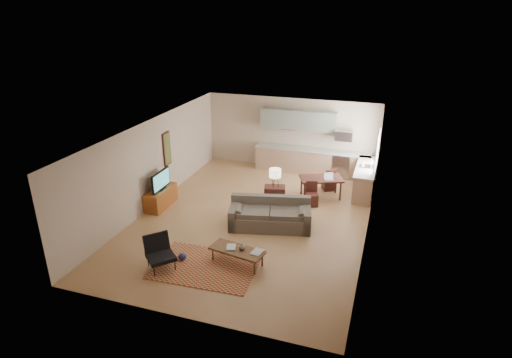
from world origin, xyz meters
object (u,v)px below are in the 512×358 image
(coffee_table, at_px, (237,256))
(dining_table, at_px, (321,188))
(console_table, at_px, (275,198))
(tv_credenza, at_px, (161,198))
(armchair, at_px, (160,254))
(sofa, at_px, (270,214))

(coffee_table, height_order, dining_table, dining_table)
(dining_table, bearing_deg, console_table, -155.78)
(tv_credenza, bearing_deg, armchair, -60.13)
(armchair, bearing_deg, tv_credenza, 72.63)
(sofa, height_order, dining_table, sofa)
(tv_credenza, height_order, dining_table, dining_table)
(tv_credenza, distance_m, dining_table, 5.11)
(coffee_table, relative_size, console_table, 1.82)
(console_table, bearing_deg, dining_table, 32.95)
(coffee_table, relative_size, armchair, 1.66)
(tv_credenza, relative_size, console_table, 1.73)
(armchair, height_order, console_table, armchair)
(sofa, relative_size, armchair, 2.93)
(sofa, xyz_separation_m, tv_credenza, (-3.61, 0.23, -0.12))
(armchair, bearing_deg, coffee_table, -22.49)
(tv_credenza, distance_m, console_table, 3.53)
(sofa, height_order, armchair, sofa)
(armchair, xyz_separation_m, console_table, (1.68, 3.96, -0.04))
(coffee_table, distance_m, dining_table, 4.64)
(sofa, distance_m, tv_credenza, 3.61)
(sofa, distance_m, coffee_table, 2.04)
(coffee_table, relative_size, dining_table, 1.00)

